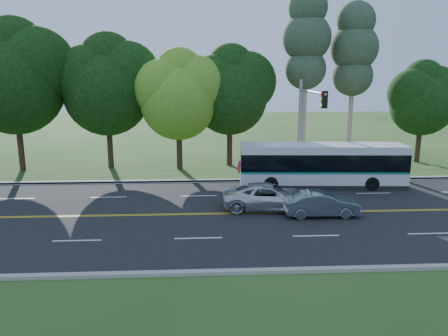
{
  "coord_description": "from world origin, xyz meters",
  "views": [
    {
      "loc": [
        -0.33,
        -22.44,
        7.53
      ],
      "look_at": [
        0.98,
        2.0,
        2.09
      ],
      "focal_mm": 35.0,
      "sensor_mm": 36.0,
      "label": 1
    }
  ],
  "objects_px": {
    "transit_bus": "(322,166)",
    "suv": "(269,197)",
    "sedan": "(321,204)",
    "traffic_signal": "(306,117)"
  },
  "relations": [
    {
      "from": "transit_bus",
      "to": "sedan",
      "type": "relative_size",
      "value": 2.72
    },
    {
      "from": "transit_bus",
      "to": "sedan",
      "type": "bearing_deg",
      "value": -101.86
    },
    {
      "from": "traffic_signal",
      "to": "sedan",
      "type": "relative_size",
      "value": 1.74
    },
    {
      "from": "traffic_signal",
      "to": "suv",
      "type": "bearing_deg",
      "value": -123.27
    },
    {
      "from": "traffic_signal",
      "to": "suv",
      "type": "distance_m",
      "value": 6.88
    },
    {
      "from": "sedan",
      "to": "suv",
      "type": "height_order",
      "value": "suv"
    },
    {
      "from": "transit_bus",
      "to": "sedan",
      "type": "distance_m",
      "value": 6.31
    },
    {
      "from": "sedan",
      "to": "traffic_signal",
      "type": "bearing_deg",
      "value": -5.06
    },
    {
      "from": "transit_bus",
      "to": "suv",
      "type": "relative_size",
      "value": 2.15
    },
    {
      "from": "traffic_signal",
      "to": "sedan",
      "type": "bearing_deg",
      "value": -94.85
    }
  ]
}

